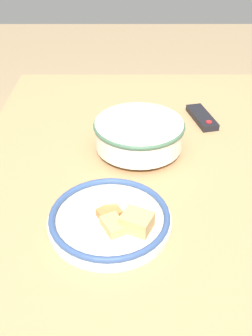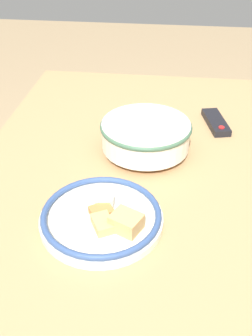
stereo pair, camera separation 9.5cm
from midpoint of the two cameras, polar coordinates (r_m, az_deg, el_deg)
The scene contains 5 objects.
ground_plane at distance 1.58m, azimuth 4.95°, elevation -21.75°, with size 8.00×8.00×0.00m, color #9E8460.
dining_table at distance 1.10m, azimuth 6.63°, elevation -3.16°, with size 1.23×0.96×0.73m.
noodle_bowl at distance 1.07m, azimuth 5.42°, elevation 4.74°, with size 0.25×0.25×0.09m.
food_plate at distance 0.85m, azimuth -0.23°, elevation -7.30°, with size 0.27×0.27×0.05m.
tv_remote at distance 1.26m, azimuth 15.04°, elevation 6.38°, with size 0.16×0.08×0.02m.
Camera 2 is at (0.86, 0.03, 1.32)m, focal length 42.00 mm.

